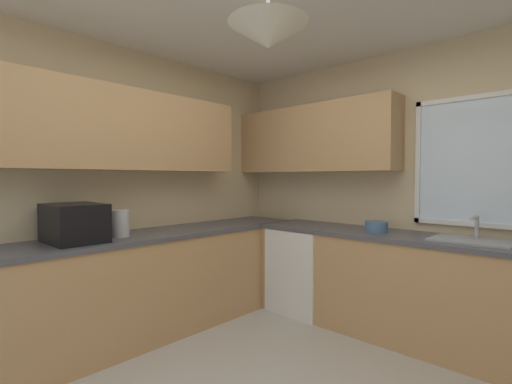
{
  "coord_description": "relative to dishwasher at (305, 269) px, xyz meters",
  "views": [
    {
      "loc": [
        1.32,
        -1.5,
        1.38
      ],
      "look_at": [
        -0.79,
        0.74,
        1.26
      ],
      "focal_mm": 25.52,
      "sensor_mm": 36.0,
      "label": 1
    }
  ],
  "objects": [
    {
      "name": "dishwasher",
      "position": [
        0.0,
        0.0,
        0.0
      ],
      "size": [
        0.6,
        0.6,
        0.85
      ],
      "primitive_type": "cube",
      "color": "white",
      "rests_on": "ground_plane"
    },
    {
      "name": "counter_run_left",
      "position": [
        -0.66,
        -1.6,
        0.02
      ],
      "size": [
        0.65,
        3.62,
        0.9
      ],
      "color": "tan",
      "rests_on": "ground_plane"
    },
    {
      "name": "room_shell",
      "position": [
        0.53,
        -1.12,
        1.32
      ],
      "size": [
        3.84,
        4.01,
        2.63
      ],
      "color": "beige",
      "rests_on": "ground_plane"
    },
    {
      "name": "counter_run_back",
      "position": [
        1.1,
        0.03,
        0.02
      ],
      "size": [
        2.93,
        0.65,
        0.9
      ],
      "color": "tan",
      "rests_on": "ground_plane"
    },
    {
      "name": "microwave",
      "position": [
        -0.66,
        -2.05,
        0.62
      ],
      "size": [
        0.48,
        0.36,
        0.29
      ],
      "primitive_type": "cube",
      "color": "black",
      "rests_on": "counter_run_left"
    },
    {
      "name": "sink_assembly",
      "position": [
        1.52,
        0.04,
        0.48
      ],
      "size": [
        0.55,
        0.4,
        0.19
      ],
      "color": "#9EA0A5",
      "rests_on": "counter_run_back"
    },
    {
      "name": "bowl",
      "position": [
        0.76,
        0.03,
        0.52
      ],
      "size": [
        0.2,
        0.2,
        0.09
      ],
      "primitive_type": "cylinder",
      "color": "#4C7099",
      "rests_on": "counter_run_back"
    },
    {
      "name": "kettle",
      "position": [
        -0.64,
        -1.7,
        0.58
      ],
      "size": [
        0.14,
        0.14,
        0.22
      ],
      "primitive_type": "cylinder",
      "color": "#B7B7BC",
      "rests_on": "counter_run_left"
    }
  ]
}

